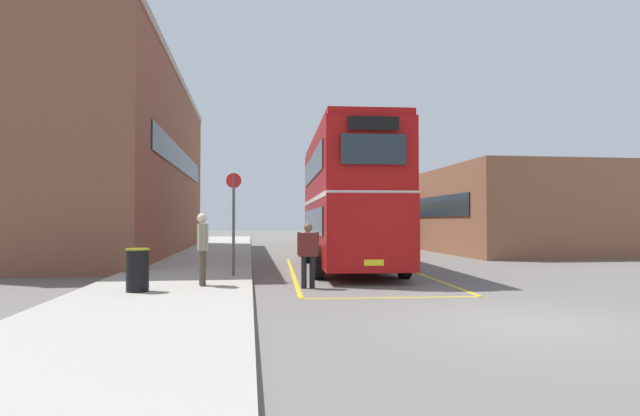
# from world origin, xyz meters

# --- Properties ---
(ground_plane) EXTENTS (135.60, 135.60, 0.00)m
(ground_plane) POSITION_xyz_m (0.00, 14.40, 0.00)
(ground_plane) COLOR #66605B
(sidewalk_left) EXTENTS (4.00, 57.60, 0.14)m
(sidewalk_left) POSITION_xyz_m (-6.50, 16.80, 0.07)
(sidewalk_left) COLOR #A39E93
(sidewalk_left) RESTS_ON ground
(brick_building_left) EXTENTS (6.15, 21.91, 9.16)m
(brick_building_left) POSITION_xyz_m (-11.11, 19.42, 4.58)
(brick_building_left) COLOR brown
(brick_building_left) RESTS_ON ground
(depot_building_right) EXTENTS (8.71, 13.94, 4.53)m
(depot_building_right) POSITION_xyz_m (9.82, 20.02, 2.27)
(depot_building_right) COLOR brown
(depot_building_right) RESTS_ON ground
(double_decker_bus) EXTENTS (3.18, 10.07, 4.75)m
(double_decker_bus) POSITION_xyz_m (-1.12, 10.07, 2.51)
(double_decker_bus) COLOR black
(double_decker_bus) RESTS_ON ground
(single_deck_bus) EXTENTS (2.96, 8.99, 3.02)m
(single_deck_bus) POSITION_xyz_m (2.20, 26.46, 1.64)
(single_deck_bus) COLOR black
(single_deck_bus) RESTS_ON ground
(pedestrian_boarding) EXTENTS (0.56, 0.25, 1.66)m
(pedestrian_boarding) POSITION_xyz_m (-3.09, 5.02, 0.96)
(pedestrian_boarding) COLOR black
(pedestrian_boarding) RESTS_ON ground
(pedestrian_waiting_near) EXTENTS (0.31, 0.58, 1.76)m
(pedestrian_waiting_near) POSITION_xyz_m (-5.71, 4.79, 1.17)
(pedestrian_waiting_near) COLOR #473828
(pedestrian_waiting_near) RESTS_ON sidewalk_left
(litter_bin) EXTENTS (0.52, 0.52, 0.96)m
(litter_bin) POSITION_xyz_m (-7.05, 3.87, 0.62)
(litter_bin) COLOR black
(litter_bin) RESTS_ON sidewalk_left
(bus_stop_sign) EXTENTS (0.44, 0.11, 2.97)m
(bus_stop_sign) POSITION_xyz_m (-5.03, 7.14, 1.91)
(bus_stop_sign) COLOR #4C4C51
(bus_stop_sign) RESTS_ON sidewalk_left
(bay_marking_yellow) EXTENTS (4.78, 12.16, 0.01)m
(bay_marking_yellow) POSITION_xyz_m (-1.16, 8.18, 0.00)
(bay_marking_yellow) COLOR gold
(bay_marking_yellow) RESTS_ON ground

